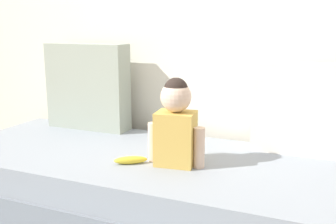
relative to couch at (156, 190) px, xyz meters
The scene contains 6 objects.
ground_plane 0.19m from the couch, ahead, with size 12.00×12.00×0.00m, color #93704C.
couch is the anchor object (origin of this frame).
throw_pillow_left 0.91m from the couch, 151.01° to the left, with size 0.57×0.16×0.57m, color #99A393.
throw_pillow_right 0.89m from the couch, 28.99° to the left, with size 0.46×0.16×0.49m, color silver.
toddler 0.44m from the couch, 25.65° to the right, with size 0.30×0.18×0.44m.
banana 0.27m from the couch, 113.97° to the right, with size 0.17×0.04×0.04m, color yellow.
Camera 1 is at (0.84, -1.81, 1.07)m, focal length 41.82 mm.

